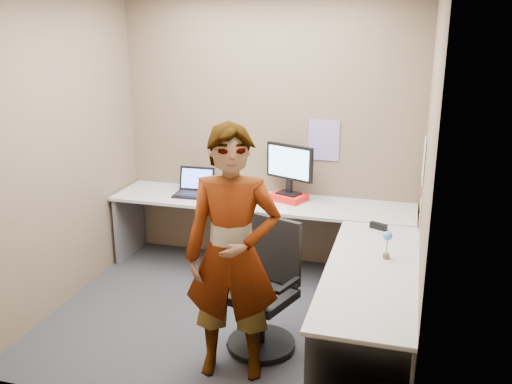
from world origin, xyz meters
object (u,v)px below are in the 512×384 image
(monitor, at_px, (289,165))
(person, at_px, (232,255))
(desk, at_px, (291,241))
(office_chair, at_px, (266,298))

(monitor, xyz_separation_m, person, (0.01, -1.80, -0.18))
(desk, relative_size, person, 1.65)
(person, bearing_deg, desk, 71.03)
(desk, distance_m, office_chair, 0.75)
(monitor, bearing_deg, office_chair, -62.24)
(desk, xyz_separation_m, office_chair, (-0.04, -0.73, -0.18))
(office_chair, bearing_deg, desk, 107.01)
(person, bearing_deg, office_chair, 60.26)
(person, bearing_deg, monitor, 80.05)
(desk, height_order, person, person)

